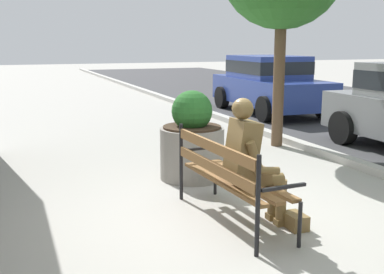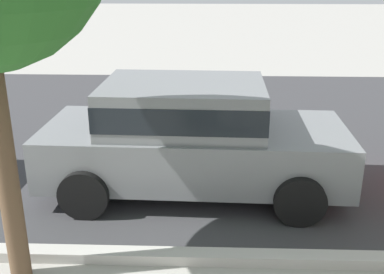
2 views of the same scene
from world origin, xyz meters
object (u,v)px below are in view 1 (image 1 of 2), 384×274
bronze_statue_seated (255,165)px  parked_car_blue (269,82)px  concrete_planter (192,143)px  park_bench (227,173)px

bronze_statue_seated → parked_car_blue: parked_car_blue is taller
bronze_statue_seated → concrete_planter: size_ratio=1.09×
concrete_planter → parked_car_blue: size_ratio=0.30×
bronze_statue_seated → concrete_planter: 1.94m
bronze_statue_seated → parked_car_blue: bearing=148.7°
park_bench → concrete_planter: bearing=171.2°
park_bench → concrete_planter: (-1.70, 0.26, -0.03)m
park_bench → parked_car_blue: size_ratio=0.44×
park_bench → parked_car_blue: (-6.96, 4.59, 0.30)m
concrete_planter → parked_car_blue: 6.82m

